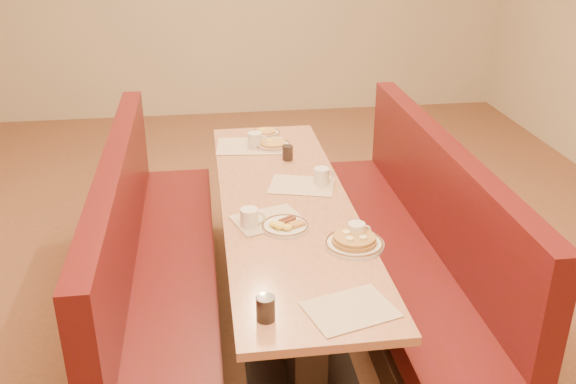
{
  "coord_description": "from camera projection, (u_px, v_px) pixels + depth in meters",
  "views": [
    {
      "loc": [
        -0.42,
        -3.12,
        2.26
      ],
      "look_at": [
        0.0,
        -0.1,
        0.85
      ],
      "focal_mm": 40.0,
      "sensor_mm": 36.0,
      "label": 1
    }
  ],
  "objects": [
    {
      "name": "coffee_mug_c",
      "position": [
        322.0,
        176.0,
        3.69
      ],
      "size": [
        0.13,
        0.09,
        0.1
      ],
      "rotation": [
        0.0,
        0.0,
        0.25
      ],
      "color": "white",
      "rests_on": "diner_table"
    },
    {
      "name": "coffee_mug_b",
      "position": [
        250.0,
        218.0,
        3.21
      ],
      "size": [
        0.13,
        0.09,
        0.1
      ],
      "rotation": [
        0.0,
        0.0,
        -0.03
      ],
      "color": "white",
      "rests_on": "diner_table"
    },
    {
      "name": "placemat_far_right",
      "position": [
        302.0,
        185.0,
        3.68
      ],
      "size": [
        0.42,
        0.36,
        0.0
      ],
      "primitive_type": "cube",
      "rotation": [
        0.0,
        0.0,
        -0.28
      ],
      "color": "beige",
      "rests_on": "diner_table"
    },
    {
      "name": "coffee_mug_a",
      "position": [
        357.0,
        231.0,
        3.08
      ],
      "size": [
        0.12,
        0.08,
        0.09
      ],
      "rotation": [
        0.0,
        0.0,
        0.05
      ],
      "color": "white",
      "rests_on": "diner_table"
    },
    {
      "name": "extra_plate_far",
      "position": [
        266.0,
        132.0,
        4.48
      ],
      "size": [
        0.2,
        0.2,
        0.04
      ],
      "rotation": [
        0.0,
        0.0,
        0.3
      ],
      "color": "white",
      "rests_on": "diner_table"
    },
    {
      "name": "eggs_plate",
      "position": [
        285.0,
        226.0,
        3.2
      ],
      "size": [
        0.24,
        0.24,
        0.05
      ],
      "rotation": [
        0.0,
        0.0,
        0.41
      ],
      "color": "white",
      "rests_on": "diner_table"
    },
    {
      "name": "placemat_near_right",
      "position": [
        350.0,
        309.0,
        2.57
      ],
      "size": [
        0.4,
        0.34,
        0.0
      ],
      "primitive_type": "cube",
      "rotation": [
        0.0,
        0.0,
        0.28
      ],
      "color": "beige",
      "rests_on": "diner_table"
    },
    {
      "name": "soda_tumbler_near",
      "position": [
        266.0,
        308.0,
        2.49
      ],
      "size": [
        0.08,
        0.08,
        0.1
      ],
      "color": "black",
      "rests_on": "diner_table"
    },
    {
      "name": "placemat_far_left",
      "position": [
        250.0,
        146.0,
        4.26
      ],
      "size": [
        0.47,
        0.37,
        0.0
      ],
      "primitive_type": "cube",
      "rotation": [
        0.0,
        0.0,
        -0.1
      ],
      "color": "beige",
      "rests_on": "diner_table"
    },
    {
      "name": "diner_table",
      "position": [
        286.0,
        261.0,
        3.65
      ],
      "size": [
        0.7,
        2.5,
        0.75
      ],
      "color": "black",
      "rests_on": "ground"
    },
    {
      "name": "placemat_near_left",
      "position": [
        268.0,
        219.0,
        3.29
      ],
      "size": [
        0.4,
        0.35,
        0.0
      ],
      "primitive_type": "cube",
      "rotation": [
        0.0,
        0.0,
        0.31
      ],
      "color": "beige",
      "rests_on": "diner_table"
    },
    {
      "name": "coffee_mug_d",
      "position": [
        255.0,
        140.0,
        4.23
      ],
      "size": [
        0.13,
        0.09,
        0.1
      ],
      "rotation": [
        0.0,
        0.0,
        -0.15
      ],
      "color": "white",
      "rests_on": "diner_table"
    },
    {
      "name": "booth_right",
      "position": [
        410.0,
        254.0,
        3.75
      ],
      "size": [
        0.55,
        2.5,
        1.05
      ],
      "color": "#4C3326",
      "rests_on": "ground"
    },
    {
      "name": "soda_tumbler_mid",
      "position": [
        288.0,
        153.0,
        4.03
      ],
      "size": [
        0.07,
        0.07,
        0.09
      ],
      "color": "black",
      "rests_on": "diner_table"
    },
    {
      "name": "booth_left",
      "position": [
        155.0,
        272.0,
        3.56
      ],
      "size": [
        0.55,
        2.5,
        1.05
      ],
      "color": "#4C3326",
      "rests_on": "ground"
    },
    {
      "name": "extra_plate_mid",
      "position": [
        273.0,
        145.0,
        4.25
      ],
      "size": [
        0.24,
        0.24,
        0.05
      ],
      "rotation": [
        0.0,
        0.0,
        0.06
      ],
      "color": "white",
      "rests_on": "diner_table"
    },
    {
      "name": "ground",
      "position": [
        286.0,
        315.0,
        3.81
      ],
      "size": [
        8.0,
        8.0,
        0.0
      ],
      "primitive_type": "plane",
      "color": "#9E6647",
      "rests_on": "ground"
    },
    {
      "name": "pancake_plate",
      "position": [
        354.0,
        242.0,
        3.04
      ],
      "size": [
        0.28,
        0.28,
        0.06
      ],
      "rotation": [
        0.0,
        0.0,
        0.38
      ],
      "color": "white",
      "rests_on": "diner_table"
    }
  ]
}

